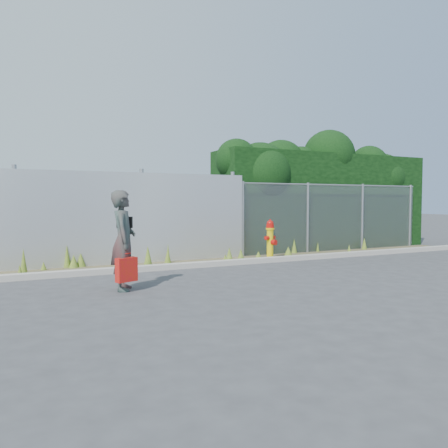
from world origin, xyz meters
TOP-DOWN VIEW (x-y plane):
  - ground at (0.00, 0.00)m, footprint 80.00×80.00m
  - curb at (0.00, 1.80)m, footprint 16.00×0.22m
  - weed_strip at (-0.73, 2.45)m, footprint 16.00×1.27m
  - corrugated_fence at (-3.25, 3.01)m, footprint 8.50×0.21m
  - chainlink_fence at (4.25, 3.00)m, footprint 6.50×0.07m
  - hedge at (4.41, 4.01)m, footprint 7.49×2.12m
  - fire_hydrant at (1.40, 2.17)m, footprint 0.35×0.31m
  - woman at (-2.88, -0.00)m, footprint 0.57×0.71m
  - red_tote_bag at (-2.89, -0.22)m, footprint 0.36×0.13m
  - black_shoulder_bag at (-2.82, 0.15)m, footprint 0.26×0.11m

SIDE VIEW (x-z plane):
  - ground at x=0.00m, z-range 0.00..0.00m
  - curb at x=0.00m, z-range 0.00..0.12m
  - weed_strip at x=-0.73m, z-range -0.17..0.37m
  - red_tote_bag at x=-2.89m, z-range 0.14..0.62m
  - fire_hydrant at x=1.40m, z-range -0.02..1.03m
  - woman at x=-2.88m, z-range 0.00..1.70m
  - chainlink_fence at x=4.25m, z-range 0.01..2.06m
  - corrugated_fence at x=-3.25m, z-range -0.05..2.25m
  - black_shoulder_bag at x=-2.82m, z-range 1.05..1.24m
  - hedge at x=4.41m, z-range 0.06..3.88m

